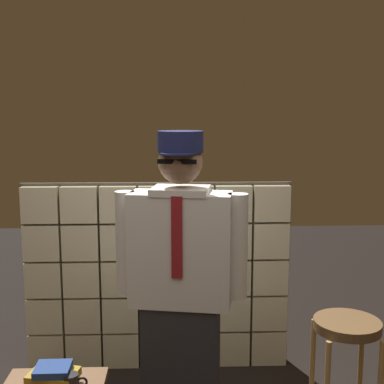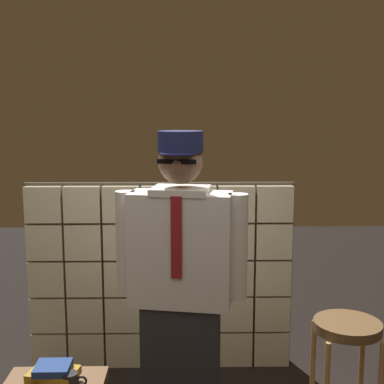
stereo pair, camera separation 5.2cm
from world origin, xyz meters
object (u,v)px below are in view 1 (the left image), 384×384
object	(u,v)px
standing_person	(181,291)
bar_stool	(345,360)
book_stack	(53,377)
coffee_mug	(71,383)

from	to	relation	value
standing_person	bar_stool	distance (m)	0.92
standing_person	book_stack	distance (m)	0.78
standing_person	coffee_mug	distance (m)	0.72
standing_person	book_stack	world-z (taller)	standing_person
bar_stool	book_stack	world-z (taller)	bar_stool
book_stack	standing_person	bearing A→B (deg)	14.93
coffee_mug	standing_person	bearing A→B (deg)	22.70
coffee_mug	bar_stool	bearing A→B (deg)	1.58
standing_person	book_stack	bearing A→B (deg)	-155.15
book_stack	coffee_mug	bearing A→B (deg)	-28.72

